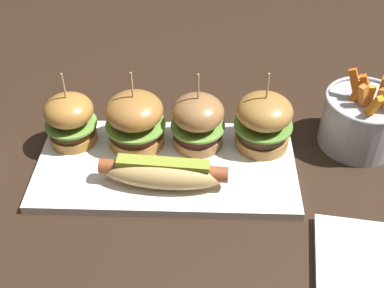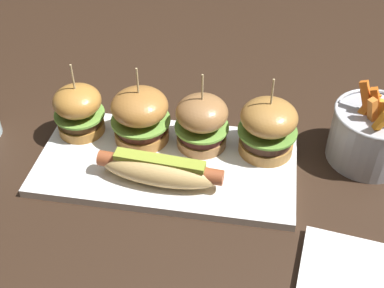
# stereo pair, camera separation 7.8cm
# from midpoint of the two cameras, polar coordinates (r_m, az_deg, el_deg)

# --- Properties ---
(ground_plane) EXTENTS (3.00, 3.00, 0.00)m
(ground_plane) POSITION_cam_midpoint_polar(r_m,az_deg,el_deg) (0.82, -0.15, -2.68)
(ground_plane) COLOR black
(platter_main) EXTENTS (0.42, 0.21, 0.01)m
(platter_main) POSITION_cam_midpoint_polar(r_m,az_deg,el_deg) (0.81, -0.15, -2.32)
(platter_main) COLOR white
(platter_main) RESTS_ON ground
(hot_dog) EXTENTS (0.20, 0.07, 0.05)m
(hot_dog) POSITION_cam_midpoint_polar(r_m,az_deg,el_deg) (0.76, -0.98, -3.00)
(hot_dog) COLOR tan
(hot_dog) RESTS_ON platter_main
(slider_far_left) EXTENTS (0.09, 0.09, 0.13)m
(slider_far_left) POSITION_cam_midpoint_polar(r_m,az_deg,el_deg) (0.85, -10.26, 3.77)
(slider_far_left) COLOR #B07733
(slider_far_left) RESTS_ON platter_main
(slider_center_left) EXTENTS (0.10, 0.10, 0.14)m
(slider_center_left) POSITION_cam_midpoint_polar(r_m,az_deg,el_deg) (0.82, -3.22, 3.15)
(slider_center_left) COLOR #A66E33
(slider_center_left) RESTS_ON platter_main
(slider_center_right) EXTENTS (0.09, 0.09, 0.14)m
(slider_center_right) POSITION_cam_midpoint_polar(r_m,az_deg,el_deg) (0.81, 3.87, 2.45)
(slider_center_right) COLOR #97693D
(slider_center_right) RESTS_ON platter_main
(slider_far_right) EXTENTS (0.10, 0.10, 0.14)m
(slider_far_right) POSITION_cam_midpoint_polar(r_m,az_deg,el_deg) (0.81, 11.37, 1.76)
(slider_far_right) COLOR #A87538
(slider_far_right) RESTS_ON platter_main
(fries_bucket) EXTENTS (0.13, 0.13, 0.15)m
(fries_bucket) POSITION_cam_midpoint_polar(r_m,az_deg,el_deg) (0.87, 22.28, 0.97)
(fries_bucket) COLOR #A8AAB2
(fries_bucket) RESTS_ON ground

